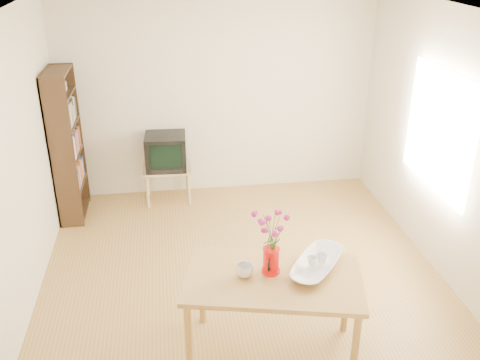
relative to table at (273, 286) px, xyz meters
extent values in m
plane|color=olive|center=(-0.08, 0.98, -0.67)|extent=(4.50, 4.50, 0.00)
plane|color=white|center=(-0.08, 0.98, 1.93)|extent=(4.50, 4.50, 0.00)
plane|color=beige|center=(-0.08, 3.23, 0.63)|extent=(4.00, 0.00, 4.00)
plane|color=beige|center=(-0.08, -1.27, 0.63)|extent=(4.00, 0.00, 4.00)
plane|color=beige|center=(-2.08, 0.98, 0.63)|extent=(0.00, 4.50, 4.50)
plane|color=beige|center=(1.92, 0.98, 0.63)|extent=(0.00, 4.50, 4.50)
plane|color=white|center=(1.90, 1.28, 0.73)|extent=(0.00, 1.30, 1.30)
cube|color=#A27537|center=(0.00, 0.00, 0.06)|extent=(1.51, 1.07, 0.04)
cylinder|color=#A27537|center=(-0.68, -0.18, -0.31)|extent=(0.06, 0.06, 0.71)
cylinder|color=#A27537|center=(0.53, -0.47, -0.31)|extent=(0.06, 0.06, 0.71)
cylinder|color=#A27537|center=(-0.53, 0.47, -0.31)|extent=(0.06, 0.06, 0.71)
cylinder|color=#A27537|center=(0.68, 0.18, -0.31)|extent=(0.06, 0.06, 0.71)
cube|color=tan|center=(-0.78, 2.95, -0.22)|extent=(0.60, 0.45, 0.03)
cylinder|color=tan|center=(-1.04, 2.76, -0.45)|extent=(0.04, 0.04, 0.43)
cylinder|color=tan|center=(-0.52, 2.76, -0.45)|extent=(0.04, 0.04, 0.43)
cylinder|color=tan|center=(-1.04, 3.13, -0.45)|extent=(0.04, 0.04, 0.43)
cylinder|color=tan|center=(-0.52, 3.13, -0.45)|extent=(0.04, 0.04, 0.43)
cube|color=black|center=(-1.93, 2.39, 0.23)|extent=(0.28, 0.02, 1.80)
cube|color=black|center=(-1.93, 3.07, 0.23)|extent=(0.28, 0.03, 1.80)
cube|color=black|center=(-2.06, 2.73, 0.23)|extent=(0.02, 0.70, 1.80)
cube|color=black|center=(-1.93, 2.73, -0.63)|extent=(0.27, 0.65, 0.02)
cube|color=black|center=(-1.93, 2.73, -0.27)|extent=(0.27, 0.65, 0.02)
cube|color=black|center=(-1.93, 2.73, 0.11)|extent=(0.27, 0.65, 0.02)
cube|color=black|center=(-1.93, 2.73, 0.49)|extent=(0.27, 0.65, 0.02)
cube|color=black|center=(-1.93, 2.73, 0.85)|extent=(0.27, 0.65, 0.02)
cube|color=black|center=(-1.93, 2.73, 1.11)|extent=(0.27, 0.65, 0.02)
cylinder|color=red|center=(-0.01, 0.07, 0.19)|extent=(0.12, 0.12, 0.21)
cylinder|color=red|center=(-0.01, 0.07, 0.10)|extent=(0.14, 0.14, 0.02)
cylinder|color=red|center=(-0.01, 0.07, 0.30)|extent=(0.13, 0.13, 0.01)
cone|color=red|center=(0.01, 0.02, 0.27)|extent=(0.06, 0.08, 0.06)
torus|color=black|center=(-0.03, 0.14, 0.20)|extent=(0.05, 0.10, 0.10)
imported|color=white|center=(-0.22, 0.05, 0.14)|extent=(0.16, 0.16, 0.11)
imported|color=white|center=(0.37, 0.08, 0.29)|extent=(0.61, 0.61, 0.41)
imported|color=white|center=(0.33, 0.08, 0.25)|extent=(0.08, 0.08, 0.06)
imported|color=white|center=(0.41, 0.10, 0.25)|extent=(0.08, 0.08, 0.07)
cube|color=black|center=(-0.78, 2.95, 0.01)|extent=(0.52, 0.48, 0.43)
cube|color=black|center=(-0.78, 3.03, 0.03)|extent=(0.36, 0.27, 0.30)
cube|color=black|center=(-0.78, 2.71, 0.03)|extent=(0.39, 0.03, 0.30)
camera|label=1|loc=(-0.75, -3.37, 2.51)|focal=40.00mm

